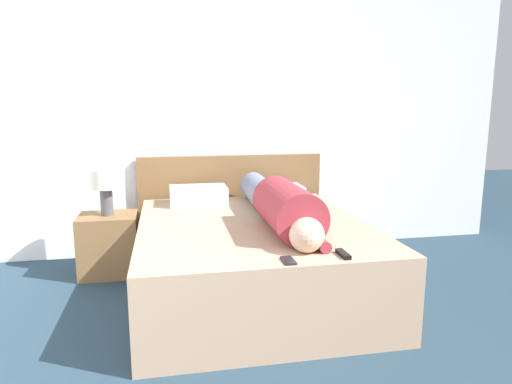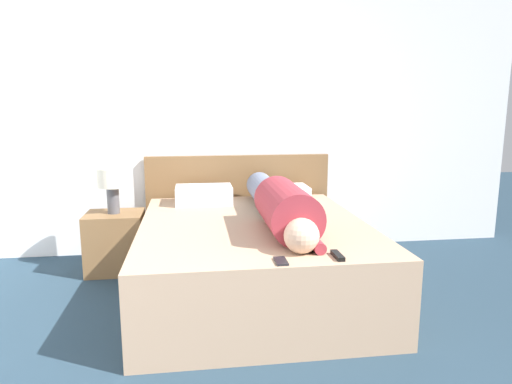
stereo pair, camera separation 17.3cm
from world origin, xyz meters
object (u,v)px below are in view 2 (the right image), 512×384
(table_lamp, at_px, (112,182))
(pillow_near_headboard, at_px, (204,195))
(nightstand, at_px, (116,242))
(cell_phone, at_px, (281,261))
(bed, at_px, (253,258))
(tv_remote, at_px, (338,255))
(pillow_second, at_px, (282,194))
(person_lying, at_px, (279,204))

(table_lamp, distance_m, pillow_near_headboard, 0.77)
(nightstand, height_order, cell_phone, cell_phone)
(bed, height_order, table_lamp, table_lamp)
(tv_remote, relative_size, cell_phone, 1.15)
(pillow_second, bearing_deg, cell_phone, -101.28)
(bed, bearing_deg, pillow_second, 63.69)
(table_lamp, height_order, person_lying, table_lamp)
(pillow_near_headboard, distance_m, tv_remote, 1.71)
(person_lying, bearing_deg, tv_remote, -77.01)
(nightstand, xyz_separation_m, pillow_second, (1.44, 0.08, 0.36))
(nightstand, distance_m, pillow_near_headboard, 0.84)
(bed, relative_size, nightstand, 3.88)
(nightstand, xyz_separation_m, cell_phone, (1.12, -1.51, 0.30))
(pillow_second, bearing_deg, nightstand, -176.69)
(table_lamp, xyz_separation_m, person_lying, (1.27, -0.70, -0.07))
(pillow_near_headboard, bearing_deg, tv_remote, -65.96)
(person_lying, relative_size, cell_phone, 13.65)
(tv_remote, distance_m, cell_phone, 0.33)
(table_lamp, relative_size, person_lying, 0.21)
(nightstand, bearing_deg, bed, -29.99)
(bed, distance_m, nightstand, 1.25)
(table_lamp, relative_size, cell_phone, 2.91)
(table_lamp, height_order, pillow_second, table_lamp)
(bed, xyz_separation_m, pillow_near_headboard, (-0.34, 0.71, 0.35))
(nightstand, xyz_separation_m, person_lying, (1.27, -0.70, 0.44))
(bed, relative_size, pillow_near_headboard, 4.04)
(bed, distance_m, tv_remote, 0.97)
(tv_remote, bearing_deg, nightstand, 134.35)
(table_lamp, distance_m, cell_phone, 1.89)
(bed, height_order, pillow_near_headboard, pillow_near_headboard)
(nightstand, bearing_deg, tv_remote, -45.65)
(bed, height_order, person_lying, person_lying)
(nightstand, bearing_deg, cell_phone, -53.49)
(nightstand, bearing_deg, person_lying, -28.78)
(tv_remote, bearing_deg, cell_phone, -174.41)
(person_lying, height_order, cell_phone, person_lying)
(person_lying, xyz_separation_m, pillow_near_headboard, (-0.52, 0.78, -0.07))
(tv_remote, bearing_deg, pillow_near_headboard, 114.04)
(nightstand, relative_size, pillow_near_headboard, 1.04)
(tv_remote, bearing_deg, table_lamp, 134.35)
(bed, xyz_separation_m, person_lying, (0.18, -0.07, 0.42))
(bed, xyz_separation_m, tv_remote, (0.36, -0.85, 0.29))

